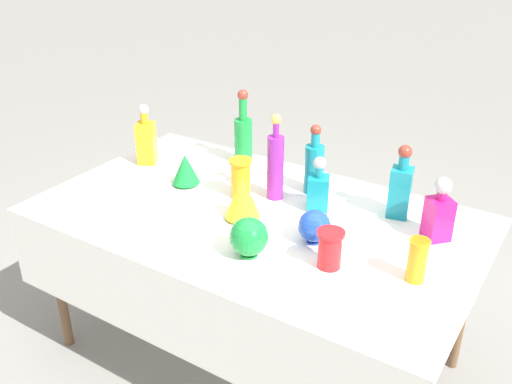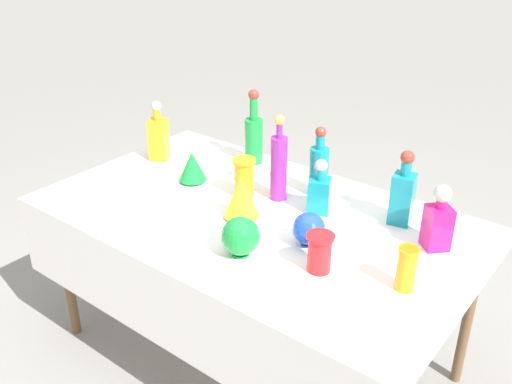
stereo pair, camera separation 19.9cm
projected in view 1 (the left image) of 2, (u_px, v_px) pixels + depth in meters
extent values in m
plane|color=gray|center=(256.00, 354.00, 2.70)|extent=(40.00, 40.00, 0.00)
cube|color=white|center=(256.00, 217.00, 2.37)|extent=(1.81, 1.05, 0.03)
cube|color=white|center=(177.00, 318.00, 2.05)|extent=(1.81, 0.01, 0.37)
cylinder|color=brown|center=(58.00, 281.00, 2.60)|extent=(0.04, 0.04, 0.73)
cylinder|color=brown|center=(177.00, 207.00, 3.24)|extent=(0.04, 0.04, 0.73)
cylinder|color=brown|center=(464.00, 301.00, 2.47)|extent=(0.04, 0.04, 0.73)
cylinder|color=#198C38|center=(243.00, 141.00, 2.78)|extent=(0.09, 0.09, 0.22)
cylinder|color=#198C38|center=(243.00, 109.00, 2.71)|extent=(0.04, 0.04, 0.11)
sphere|color=maroon|center=(243.00, 95.00, 2.68)|extent=(0.05, 0.05, 0.05)
cylinder|color=teal|center=(314.00, 169.00, 2.49)|extent=(0.08, 0.08, 0.22)
cylinder|color=teal|center=(315.00, 140.00, 2.43)|extent=(0.04, 0.04, 0.06)
sphere|color=maroon|center=(316.00, 130.00, 2.41)|extent=(0.05, 0.05, 0.05)
cylinder|color=purple|center=(275.00, 168.00, 2.43)|extent=(0.07, 0.07, 0.28)
cylinder|color=purple|center=(276.00, 130.00, 2.35)|extent=(0.03, 0.03, 0.06)
sphere|color=gold|center=(276.00, 119.00, 2.33)|extent=(0.04, 0.04, 0.04)
cube|color=#C61972|center=(438.00, 219.00, 2.15)|extent=(0.12, 0.12, 0.17)
cylinder|color=#C61972|center=(442.00, 195.00, 2.11)|extent=(0.04, 0.04, 0.04)
sphere|color=#B2B2B7|center=(443.00, 186.00, 2.09)|extent=(0.07, 0.07, 0.07)
cube|color=orange|center=(147.00, 143.00, 2.78)|extent=(0.11, 0.11, 0.21)
cylinder|color=orange|center=(144.00, 118.00, 2.72)|extent=(0.04, 0.04, 0.06)
sphere|color=#B2B2B7|center=(143.00, 109.00, 2.70)|extent=(0.05, 0.05, 0.05)
cube|color=teal|center=(400.00, 193.00, 2.30)|extent=(0.10, 0.10, 0.21)
cylinder|color=teal|center=(404.00, 162.00, 2.24)|extent=(0.04, 0.04, 0.06)
sphere|color=maroon|center=(405.00, 152.00, 2.22)|extent=(0.05, 0.05, 0.05)
cube|color=teal|center=(318.00, 193.00, 2.37)|extent=(0.12, 0.12, 0.15)
cylinder|color=teal|center=(319.00, 172.00, 2.33)|extent=(0.03, 0.03, 0.05)
sphere|color=#B2B2B7|center=(320.00, 163.00, 2.31)|extent=(0.05, 0.05, 0.05)
cylinder|color=orange|center=(241.00, 178.00, 2.46)|extent=(0.09, 0.09, 0.18)
cylinder|color=orange|center=(240.00, 161.00, 2.42)|extent=(0.10, 0.10, 0.01)
cylinder|color=red|center=(330.00, 249.00, 1.98)|extent=(0.08, 0.08, 0.14)
cylinder|color=red|center=(331.00, 233.00, 1.96)|extent=(0.10, 0.10, 0.01)
cylinder|color=orange|center=(417.00, 260.00, 1.91)|extent=(0.07, 0.07, 0.16)
cylinder|color=orange|center=(420.00, 242.00, 1.87)|extent=(0.07, 0.07, 0.01)
cylinder|color=#198C38|center=(186.00, 183.00, 2.60)|extent=(0.07, 0.07, 0.01)
cone|color=#198C38|center=(185.00, 169.00, 2.57)|extent=(0.13, 0.13, 0.14)
cylinder|color=yellow|center=(243.00, 217.00, 2.32)|extent=(0.09, 0.09, 0.01)
cone|color=yellow|center=(242.00, 197.00, 2.28)|extent=(0.15, 0.15, 0.17)
cylinder|color=#198C38|center=(249.00, 254.00, 2.08)|extent=(0.06, 0.06, 0.01)
sphere|color=#198C38|center=(249.00, 237.00, 2.04)|extent=(0.14, 0.14, 0.14)
cylinder|color=blue|center=(314.00, 241.00, 2.16)|extent=(0.06, 0.06, 0.01)
sphere|color=blue|center=(314.00, 226.00, 2.13)|extent=(0.12, 0.12, 0.12)
cube|color=white|center=(101.00, 232.00, 2.19)|extent=(0.05, 0.02, 0.04)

